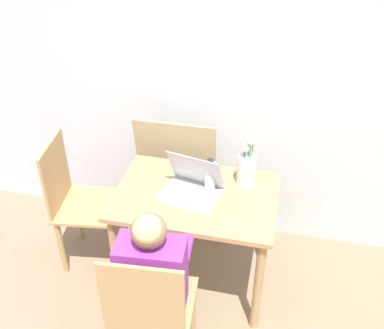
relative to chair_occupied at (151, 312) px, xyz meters
The scene contains 9 objects.
wall_back 1.51m from the chair_occupied, 81.60° to the left, with size 6.40×0.05×2.50m.
dining_table 0.68m from the chair_occupied, 83.47° to the left, with size 0.93×0.65×0.70m.
chair_occupied is the anchor object (origin of this frame).
chair_spare 1.01m from the chair_occupied, 134.40° to the left, with size 0.45×0.45×0.90m.
person_seated 0.21m from the chair_occupied, 94.62° to the left, with size 0.36×0.45×1.02m.
laptop 0.74m from the chair_occupied, 85.44° to the left, with size 0.37×0.32×0.24m.
flower_vase 0.97m from the chair_occupied, 67.70° to the left, with size 0.11×0.11×0.35m.
water_bottle 0.81m from the chair_occupied, 78.34° to the left, with size 0.06×0.06×0.22m.
cardboard_panel 1.16m from the chair_occupied, 98.12° to the left, with size 0.55×0.14×0.91m.
Camera 1 is at (0.32, -0.39, 2.27)m, focal length 42.00 mm.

